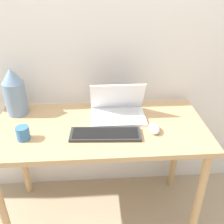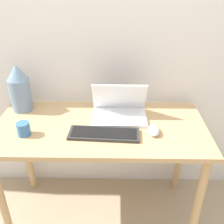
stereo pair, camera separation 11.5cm
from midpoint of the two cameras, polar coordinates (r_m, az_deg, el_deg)
wall_back at (r=1.76m, az=-5.32°, el=16.96°), size 6.00×0.05×2.50m
desk at (r=1.66m, az=-4.54°, el=-6.18°), size 1.29×0.62×0.77m
laptop at (r=1.66m, az=-0.72°, el=0.49°), size 0.34×0.24×0.23m
keyboard at (r=1.50m, az=-3.64°, el=-4.89°), size 0.41×0.16×0.02m
mouse at (r=1.54m, az=7.04°, el=-3.62°), size 0.06×0.11×0.04m
vase at (r=1.79m, az=-22.23°, el=4.00°), size 0.14×0.14×0.31m
mp3_player at (r=1.61m, az=-1.36°, el=-2.59°), size 0.04×0.05×0.01m
mug at (r=1.56m, az=-20.85°, el=-4.39°), size 0.07×0.07×0.08m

